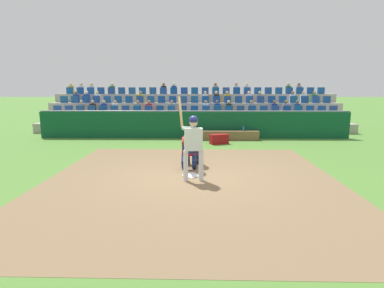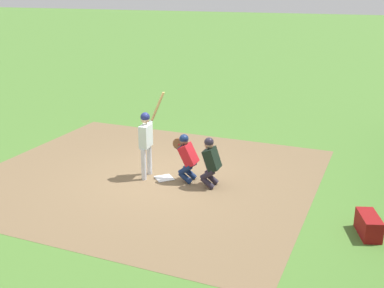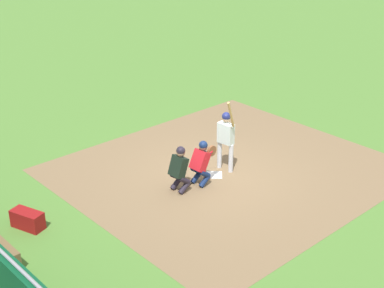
{
  "view_description": "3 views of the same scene",
  "coord_description": "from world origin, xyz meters",
  "px_view_note": "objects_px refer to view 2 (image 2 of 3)",
  "views": [
    {
      "loc": [
        -0.14,
        8.49,
        2.47
      ],
      "look_at": [
        0.0,
        -0.42,
        0.85
      ],
      "focal_mm": 28.81,
      "sensor_mm": 36.0,
      "label": 1
    },
    {
      "loc": [
        -10.55,
        -5.09,
        4.85
      ],
      "look_at": [
        0.43,
        -0.62,
        0.91
      ],
      "focal_mm": 44.81,
      "sensor_mm": 36.0,
      "label": 2
    },
    {
      "loc": [
        9.82,
        -10.0,
        7.37
      ],
      "look_at": [
        -0.04,
        -0.82,
        1.22
      ],
      "focal_mm": 52.48,
      "sensor_mm": 36.0,
      "label": 3
    }
  ],
  "objects_px": {
    "batter_at_plate": "(146,137)",
    "equipment_duffel_bag": "(369,225)",
    "home_plate_marker": "(164,178)",
    "home_plate_umpire": "(211,160)",
    "catcher_crouching": "(187,155)"
  },
  "relations": [
    {
      "from": "batter_at_plate",
      "to": "equipment_duffel_bag",
      "type": "xyz_separation_m",
      "value": [
        -1.1,
        -5.61,
        -0.88
      ]
    },
    {
      "from": "home_plate_umpire",
      "to": "batter_at_plate",
      "type": "bearing_deg",
      "value": 90.91
    },
    {
      "from": "batter_at_plate",
      "to": "equipment_duffel_bag",
      "type": "height_order",
      "value": "batter_at_plate"
    },
    {
      "from": "batter_at_plate",
      "to": "catcher_crouching",
      "type": "distance_m",
      "value": 1.15
    },
    {
      "from": "batter_at_plate",
      "to": "catcher_crouching",
      "type": "bearing_deg",
      "value": -82.49
    },
    {
      "from": "catcher_crouching",
      "to": "equipment_duffel_bag",
      "type": "xyz_separation_m",
      "value": [
        -1.24,
        -4.53,
        -0.49
      ]
    },
    {
      "from": "home_plate_umpire",
      "to": "home_plate_marker",
      "type": "bearing_deg",
      "value": 89.55
    },
    {
      "from": "home_plate_marker",
      "to": "home_plate_umpire",
      "type": "bearing_deg",
      "value": -90.45
    },
    {
      "from": "home_plate_marker",
      "to": "catcher_crouching",
      "type": "height_order",
      "value": "catcher_crouching"
    },
    {
      "from": "equipment_duffel_bag",
      "to": "home_plate_marker",
      "type": "bearing_deg",
      "value": 58.75
    },
    {
      "from": "batter_at_plate",
      "to": "home_plate_umpire",
      "type": "bearing_deg",
      "value": -89.09
    },
    {
      "from": "batter_at_plate",
      "to": "home_plate_umpire",
      "type": "distance_m",
      "value": 1.82
    },
    {
      "from": "catcher_crouching",
      "to": "home_plate_umpire",
      "type": "distance_m",
      "value": 0.71
    },
    {
      "from": "home_plate_marker",
      "to": "home_plate_umpire",
      "type": "distance_m",
      "value": 1.47
    },
    {
      "from": "batter_at_plate",
      "to": "home_plate_umpire",
      "type": "xyz_separation_m",
      "value": [
        0.03,
        -1.77,
        -0.39
      ]
    }
  ]
}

